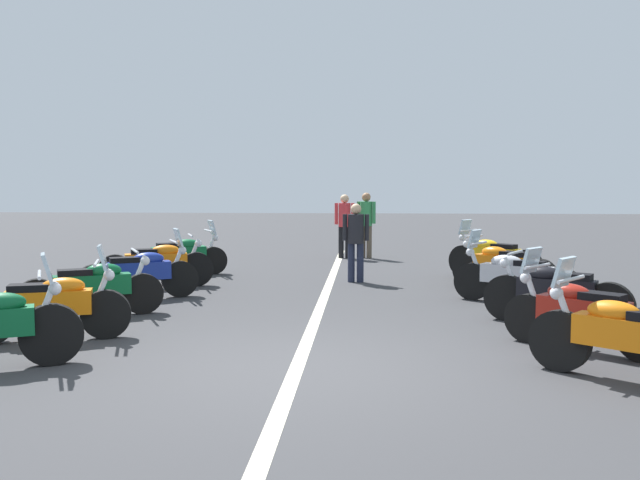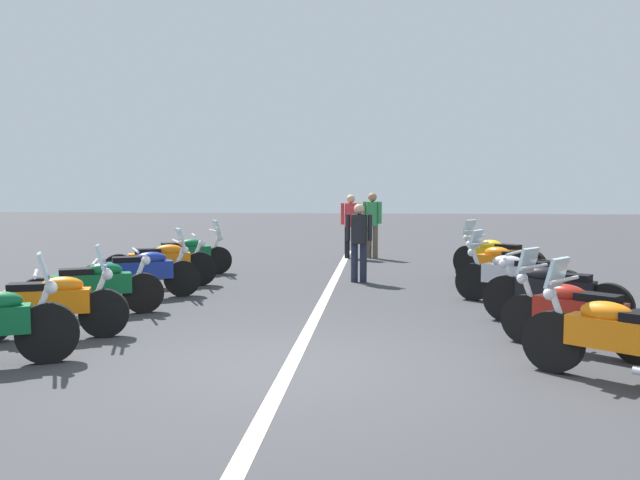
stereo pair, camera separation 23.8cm
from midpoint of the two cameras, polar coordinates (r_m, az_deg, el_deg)
ground_plane at (r=7.38m, az=-1.70°, el=-10.76°), size 80.00×80.00×0.00m
lane_centre_stripe at (r=11.36m, az=0.81°, el=-5.29°), size 18.03×0.16×0.01m
motorcycle_left_row_1 at (r=9.23m, az=-21.02°, el=-5.01°), size 0.86×1.93×1.20m
motorcycle_left_row_2 at (r=10.66m, az=-17.87°, el=-3.73°), size 1.12×1.93×0.99m
motorcycle_left_row_3 at (r=12.07m, az=-14.14°, el=-2.62°), size 1.08×1.91×1.21m
motorcycle_left_row_4 at (r=13.33m, az=-12.72°, el=-1.92°), size 0.99×2.07×1.01m
motorcycle_left_row_5 at (r=14.95m, az=-10.80°, el=-1.21°), size 1.15×1.93×1.19m
motorcycle_right_row_0 at (r=7.34m, az=24.81°, el=-7.51°), size 1.43×1.71×1.21m
motorcycle_right_row_1 at (r=8.56m, az=21.47°, el=-5.80°), size 1.40×1.59×1.19m
motorcycle_right_row_2 at (r=9.99m, az=19.69°, el=-4.25°), size 1.12×1.85×1.01m
motorcycle_right_row_3 at (r=11.59m, az=16.70°, el=-2.97°), size 1.26×1.92×1.21m
motorcycle_right_row_4 at (r=13.05m, az=15.75°, el=-2.14°), size 1.46×1.71×1.00m
motorcycle_right_row_5 at (r=14.45m, az=15.08°, el=-1.41°), size 1.47×1.71×1.23m
bystander_0 at (r=13.67m, az=3.79°, el=0.27°), size 0.32×0.53×1.58m
bystander_1 at (r=18.16m, az=2.96°, el=1.60°), size 0.32×0.53×1.71m
bystander_2 at (r=18.21m, az=4.78°, el=1.70°), size 0.32×0.50×1.75m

